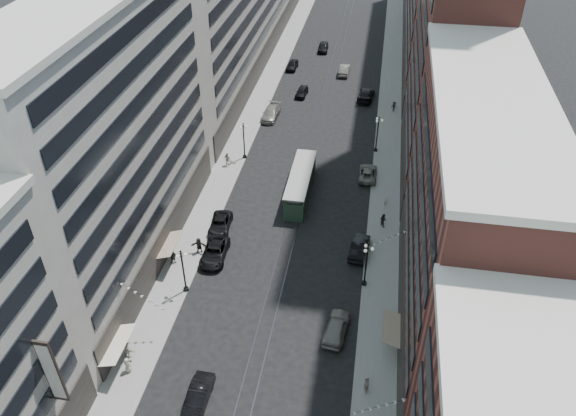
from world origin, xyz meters
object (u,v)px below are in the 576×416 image
Objects in this scene: car_14 at (344,70)px; streetcar at (300,185)px; car_7 at (220,224)px; car_11 at (368,173)px; car_13 at (302,92)px; car_12 at (366,94)px; lamppost_sw_mid at (244,139)px; car_extra_0 at (323,47)px; car_5 at (198,397)px; pedestrian_1 at (127,365)px; car_2 at (215,252)px; car_9 at (292,65)px; pedestrian_9 at (394,107)px; pedestrian_7 at (383,220)px; lamppost_se_far at (366,264)px; pedestrian_2 at (173,257)px; pedestrian_6 at (227,159)px; pedestrian_5 at (199,245)px; pedestrian_8 at (386,201)px; car_8 at (271,113)px; car_10 at (359,247)px; lamppost_se_mid at (377,133)px; pedestrian_extra_0 at (127,349)px; car_4 at (336,327)px; lamppost_sw_far at (183,269)px; pedestrian_4 at (367,385)px.

streetcar is at bearing 87.47° from car_14.
car_14 is at bearing 73.23° from car_7.
car_13 reaches higher than car_11.
car_7 is 41.40m from car_12.
car_extra_0 is at bearing 81.79° from lamppost_sw_mid.
pedestrian_1 reaches higher than car_5.
car_2 is at bearing -86.19° from car_7.
car_9 is 24.27m from pedestrian_9.
pedestrian_7 is at bearing 62.31° from car_5.
lamppost_se_far is 3.17× the size of pedestrian_2.
lamppost_sw_mid is 3.64m from pedestrian_6.
pedestrian_5 is at bearing 45.94° from car_11.
pedestrian_8 is 26.54m from pedestrian_9.
car_14 is (9.89, -0.71, 0.06)m from car_9.
lamppost_sw_mid is 0.96× the size of car_8.
streetcar is 2.38× the size of car_10.
lamppost_se_mid is at bearing 90.00° from lamppost_se_far.
car_10 is 40.14m from car_12.
streetcar is at bearing 33.30° from car_11.
lamppost_sw_mid reaches higher than pedestrian_8.
pedestrian_9 is (2.36, 13.14, -2.11)m from lamppost_se_mid.
pedestrian_5 is at bearing 8.01° from pedestrian_8.
lamppost_se_far is 1.10× the size of car_10.
pedestrian_7 is at bearing -64.89° from car_9.
car_10 is (12.28, 21.87, 0.02)m from car_5.
pedestrian_6 is (-1.49, 18.46, 0.01)m from pedestrian_5.
car_11 is at bearing 41.69° from pedestrian_5.
pedestrian_1 is at bearing 60.94° from car_11.
pedestrian_extra_0 reaches higher than car_14.
car_4 is 2.64× the size of pedestrian_5.
pedestrian_5 reaches higher than car_2.
pedestrian_2 is at bearing 45.95° from car_11.
streetcar is 6.84× the size of pedestrian_2.
lamppost_sw_far is 1.09× the size of car_4.
pedestrian_7 is (1.60, -17.59, -2.07)m from lamppost_se_mid.
pedestrian_9 is (4.76, -4.09, 0.12)m from car_12.
car_12 is at bearing 54.00° from pedestrian_2.
car_7 is 38.26m from car_13.
pedestrian_4 is 0.38× the size of car_10.
pedestrian_9 is 59.13m from pedestrian_extra_0.
car_10 is 61.93m from car_extra_0.
car_5 is at bearing 41.26° from pedestrian_8.
pedestrian_6 is (-7.11, 37.33, 0.31)m from car_5.
car_10 is at bearing -9.90° from car_7.
pedestrian_4 reaches higher than pedestrian_9.
pedestrian_4 is 0.37× the size of car_7.
lamppost_sw_far is 3.70× the size of pedestrian_8.
car_2 is (-16.84, 1.61, -2.31)m from lamppost_se_far.
streetcar reaches higher than pedestrian_2.
car_10 is at bearing 97.59° from car_14.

